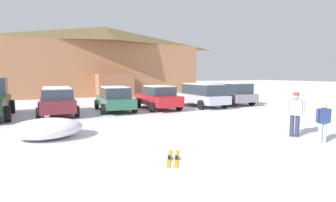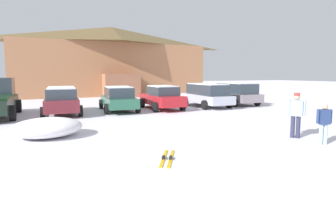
{
  "view_description": "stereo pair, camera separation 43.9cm",
  "coord_description": "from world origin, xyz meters",
  "px_view_note": "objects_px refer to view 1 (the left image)",
  "views": [
    {
      "loc": [
        -5.68,
        -1.06,
        2.34
      ],
      "look_at": [
        -0.86,
        8.99,
        1.21
      ],
      "focal_mm": 28.0,
      "sensor_mm": 36.0,
      "label": 1
    },
    {
      "loc": [
        -5.28,
        -1.24,
        2.34
      ],
      "look_at": [
        -0.86,
        8.99,
        1.21
      ],
      "focal_mm": 28.0,
      "sensor_mm": 36.0,
      "label": 2
    }
  ],
  "objects_px": {
    "parked_red_sedan": "(158,97)",
    "skier_teen_in_navy_coat": "(323,120)",
    "parked_silver_wagon": "(202,94)",
    "parked_grey_wagon": "(231,93)",
    "plowed_snow_pile": "(47,128)",
    "pair_of_skis": "(173,158)",
    "parked_maroon_van": "(57,100)",
    "ski_lodge": "(105,60)",
    "skier_adult_in_blue_parka": "(295,112)",
    "parked_green_coupe": "(115,99)"
  },
  "relations": [
    {
      "from": "parked_red_sedan",
      "to": "skier_teen_in_navy_coat",
      "type": "height_order",
      "value": "parked_red_sedan"
    },
    {
      "from": "parked_silver_wagon",
      "to": "parked_grey_wagon",
      "type": "bearing_deg",
      "value": 7.61
    },
    {
      "from": "parked_silver_wagon",
      "to": "plowed_snow_pile",
      "type": "relative_size",
      "value": 1.78
    },
    {
      "from": "pair_of_skis",
      "to": "parked_maroon_van",
      "type": "bearing_deg",
      "value": 103.82
    },
    {
      "from": "parked_red_sedan",
      "to": "plowed_snow_pile",
      "type": "relative_size",
      "value": 1.66
    },
    {
      "from": "parked_silver_wagon",
      "to": "pair_of_skis",
      "type": "bearing_deg",
      "value": -126.82
    },
    {
      "from": "ski_lodge",
      "to": "parked_grey_wagon",
      "type": "xyz_separation_m",
      "value": [
        6.7,
        -14.43,
        -3.04
      ]
    },
    {
      "from": "skier_adult_in_blue_parka",
      "to": "plowed_snow_pile",
      "type": "xyz_separation_m",
      "value": [
        -8.44,
        3.76,
        -0.58
      ]
    },
    {
      "from": "parked_grey_wagon",
      "to": "pair_of_skis",
      "type": "relative_size",
      "value": 2.98
    },
    {
      "from": "parked_red_sedan",
      "to": "parked_grey_wagon",
      "type": "distance_m",
      "value": 6.35
    },
    {
      "from": "parked_grey_wagon",
      "to": "plowed_snow_pile",
      "type": "bearing_deg",
      "value": -155.79
    },
    {
      "from": "skier_teen_in_navy_coat",
      "to": "parked_maroon_van",
      "type": "bearing_deg",
      "value": 126.27
    },
    {
      "from": "ski_lodge",
      "to": "parked_silver_wagon",
      "type": "xyz_separation_m",
      "value": [
        3.81,
        -14.82,
        -3.05
      ]
    },
    {
      "from": "parked_silver_wagon",
      "to": "parked_grey_wagon",
      "type": "relative_size",
      "value": 1.02
    },
    {
      "from": "plowed_snow_pile",
      "to": "skier_teen_in_navy_coat",
      "type": "bearing_deg",
      "value": -29.38
    },
    {
      "from": "parked_green_coupe",
      "to": "ski_lodge",
      "type": "bearing_deg",
      "value": 80.05
    },
    {
      "from": "parked_red_sedan",
      "to": "parked_silver_wagon",
      "type": "relative_size",
      "value": 0.93
    },
    {
      "from": "ski_lodge",
      "to": "pair_of_skis",
      "type": "xyz_separation_m",
      "value": [
        -3.45,
        -24.52,
        -3.93
      ]
    },
    {
      "from": "parked_red_sedan",
      "to": "pair_of_skis",
      "type": "relative_size",
      "value": 2.83
    },
    {
      "from": "pair_of_skis",
      "to": "parked_red_sedan",
      "type": "bearing_deg",
      "value": 68.8
    },
    {
      "from": "parked_maroon_van",
      "to": "plowed_snow_pile",
      "type": "bearing_deg",
      "value": -96.32
    },
    {
      "from": "parked_maroon_van",
      "to": "parked_green_coupe",
      "type": "distance_m",
      "value": 3.41
    },
    {
      "from": "parked_green_coupe",
      "to": "skier_adult_in_blue_parka",
      "type": "xyz_separation_m",
      "value": [
        4.38,
        -9.8,
        0.14
      ]
    },
    {
      "from": "ski_lodge",
      "to": "skier_adult_in_blue_parka",
      "type": "bearing_deg",
      "value": -85.59
    },
    {
      "from": "parked_green_coupe",
      "to": "parked_grey_wagon",
      "type": "distance_m",
      "value": 9.22
    },
    {
      "from": "ski_lodge",
      "to": "plowed_snow_pile",
      "type": "xyz_separation_m",
      "value": [
        -6.58,
        -20.41,
        -3.59
      ]
    },
    {
      "from": "parked_red_sedan",
      "to": "skier_teen_in_navy_coat",
      "type": "bearing_deg",
      "value": -81.42
    },
    {
      "from": "parked_green_coupe",
      "to": "parked_silver_wagon",
      "type": "height_order",
      "value": "parked_silver_wagon"
    },
    {
      "from": "parked_green_coupe",
      "to": "parked_red_sedan",
      "type": "height_order",
      "value": "parked_red_sedan"
    },
    {
      "from": "parked_maroon_van",
      "to": "skier_adult_in_blue_parka",
      "type": "height_order",
      "value": "skier_adult_in_blue_parka"
    },
    {
      "from": "parked_red_sedan",
      "to": "parked_grey_wagon",
      "type": "xyz_separation_m",
      "value": [
        6.34,
        0.26,
        0.11
      ]
    },
    {
      "from": "parked_silver_wagon",
      "to": "skier_teen_in_navy_coat",
      "type": "distance_m",
      "value": 10.55
    },
    {
      "from": "ski_lodge",
      "to": "parked_grey_wagon",
      "type": "distance_m",
      "value": 16.2
    },
    {
      "from": "parked_red_sedan",
      "to": "ski_lodge",
      "type": "bearing_deg",
      "value": 91.39
    },
    {
      "from": "ski_lodge",
      "to": "parked_green_coupe",
      "type": "distance_m",
      "value": 14.92
    },
    {
      "from": "ski_lodge",
      "to": "pair_of_skis",
      "type": "bearing_deg",
      "value": -98.02
    },
    {
      "from": "parked_maroon_van",
      "to": "parked_silver_wagon",
      "type": "xyz_separation_m",
      "value": [
        9.74,
        -0.34,
        0.03
      ]
    },
    {
      "from": "parked_green_coupe",
      "to": "skier_teen_in_navy_coat",
      "type": "relative_size",
      "value": 3.21
    },
    {
      "from": "parked_silver_wagon",
      "to": "plowed_snow_pile",
      "type": "height_order",
      "value": "parked_silver_wagon"
    },
    {
      "from": "ski_lodge",
      "to": "parked_silver_wagon",
      "type": "height_order",
      "value": "ski_lodge"
    },
    {
      "from": "skier_teen_in_navy_coat",
      "to": "parked_grey_wagon",
      "type": "bearing_deg",
      "value": 66.16
    },
    {
      "from": "parked_silver_wagon",
      "to": "pair_of_skis",
      "type": "height_order",
      "value": "parked_silver_wagon"
    },
    {
      "from": "parked_red_sedan",
      "to": "pair_of_skis",
      "type": "bearing_deg",
      "value": -111.2
    },
    {
      "from": "parked_maroon_van",
      "to": "ski_lodge",
      "type": "bearing_deg",
      "value": 67.75
    },
    {
      "from": "pair_of_skis",
      "to": "plowed_snow_pile",
      "type": "bearing_deg",
      "value": 127.2
    },
    {
      "from": "plowed_snow_pile",
      "to": "parked_silver_wagon",
      "type": "bearing_deg",
      "value": 28.26
    },
    {
      "from": "ski_lodge",
      "to": "skier_teen_in_navy_coat",
      "type": "distance_m",
      "value": 25.48
    },
    {
      "from": "parked_maroon_van",
      "to": "skier_adult_in_blue_parka",
      "type": "bearing_deg",
      "value": -51.19
    },
    {
      "from": "pair_of_skis",
      "to": "skier_teen_in_navy_coat",
      "type": "bearing_deg",
      "value": -7.19
    },
    {
      "from": "parked_silver_wagon",
      "to": "parked_grey_wagon",
      "type": "height_order",
      "value": "parked_grey_wagon"
    }
  ]
}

